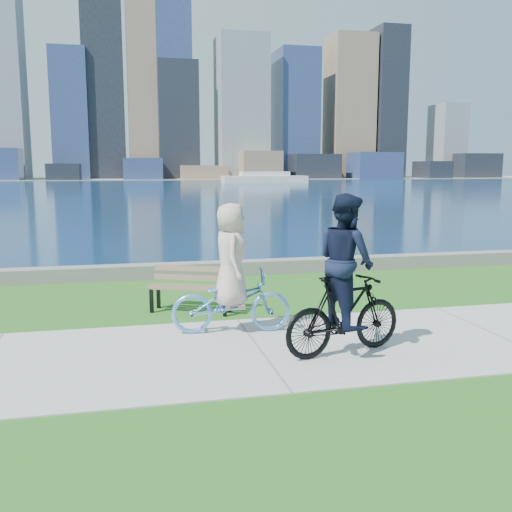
{
  "coord_description": "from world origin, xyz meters",
  "views": [
    {
      "loc": [
        -1.92,
        -8.15,
        2.77
      ],
      "look_at": [
        0.46,
        2.26,
        1.1
      ],
      "focal_mm": 40.0,
      "sensor_mm": 36.0,
      "label": 1
    }
  ],
  "objects": [
    {
      "name": "ground",
      "position": [
        0.0,
        0.0,
        0.0
      ],
      "size": [
        320.0,
        320.0,
        0.0
      ],
      "primitive_type": "plane",
      "color": "#1E5516",
      "rests_on": "ground"
    },
    {
      "name": "concrete_path",
      "position": [
        0.0,
        0.0,
        0.01
      ],
      "size": [
        80.0,
        3.5,
        0.02
      ],
      "primitive_type": "cube",
      "color": "#9F9F9A",
      "rests_on": "ground"
    },
    {
      "name": "seawall",
      "position": [
        0.0,
        6.2,
        0.17
      ],
      "size": [
        90.0,
        0.5,
        0.35
      ],
      "primitive_type": "cube",
      "color": "slate",
      "rests_on": "ground"
    },
    {
      "name": "bay_water",
      "position": [
        0.0,
        72.0,
        0.0
      ],
      "size": [
        320.0,
        131.0,
        0.01
      ],
      "primitive_type": "cube",
      "color": "#0B2648",
      "rests_on": "ground"
    },
    {
      "name": "far_shore",
      "position": [
        0.0,
        130.0,
        0.06
      ],
      "size": [
        320.0,
        30.0,
        0.12
      ],
      "primitive_type": "cube",
      "color": "gray",
      "rests_on": "ground"
    },
    {
      "name": "city_skyline",
      "position": [
        -0.24,
        129.52,
        21.7
      ],
      "size": [
        177.72,
        21.64,
        76.0
      ],
      "color": "#7B634C",
      "rests_on": "ground"
    },
    {
      "name": "ferry_far",
      "position": [
        21.78,
        89.14,
        0.83
      ],
      "size": [
        14.69,
        4.2,
        1.99
      ],
      "color": "silver",
      "rests_on": "ground"
    },
    {
      "name": "park_bench",
      "position": [
        -0.73,
        2.65,
        0.52
      ],
      "size": [
        1.75,
        1.2,
        0.86
      ],
      "rotation": [
        0.0,
        0.0,
        -0.42
      ],
      "color": "black",
      "rests_on": "ground"
    },
    {
      "name": "cyclist_woman",
      "position": [
        -0.25,
        1.0,
        0.83
      ],
      "size": [
        0.89,
        2.06,
        2.17
      ],
      "rotation": [
        0.0,
        0.0,
        1.47
      ],
      "color": "#5B9ADD",
      "rests_on": "ground"
    },
    {
      "name": "cyclist_man",
      "position": [
        1.17,
        -0.48,
        1.02
      ],
      "size": [
        1.02,
        2.06,
        2.38
      ],
      "rotation": [
        0.0,
        0.0,
        1.81
      ],
      "color": "black",
      "rests_on": "ground"
    }
  ]
}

